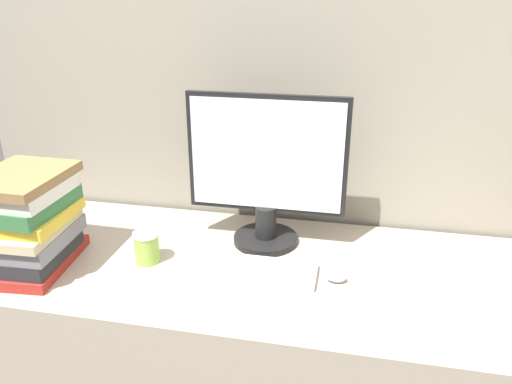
# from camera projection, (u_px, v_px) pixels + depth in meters

# --- Properties ---
(cubicle_panel_rear) EXTENTS (2.05, 0.04, 1.62)m
(cubicle_panel_rear) POSITION_uv_depth(u_px,v_px,m) (273.00, 194.00, 1.74)
(cubicle_panel_rear) COLOR gray
(cubicle_panel_rear) RESTS_ON ground_plane
(desk) EXTENTS (1.65, 0.64, 0.74)m
(desk) POSITION_uv_depth(u_px,v_px,m) (252.00, 365.00, 1.58)
(desk) COLOR tan
(desk) RESTS_ON ground_plane
(monitor) EXTENTS (0.48, 0.20, 0.47)m
(monitor) POSITION_uv_depth(u_px,v_px,m) (266.00, 174.00, 1.48)
(monitor) COLOR black
(monitor) RESTS_ON desk
(keyboard) EXTENTS (0.40, 0.13, 0.02)m
(keyboard) POSITION_uv_depth(u_px,v_px,m) (245.00, 269.00, 1.40)
(keyboard) COLOR silver
(keyboard) RESTS_ON desk
(mouse) EXTENTS (0.06, 0.04, 0.03)m
(mouse) POSITION_uv_depth(u_px,v_px,m) (336.00, 276.00, 1.35)
(mouse) COLOR silver
(mouse) RESTS_ON desk
(coffee_cup) EXTENTS (0.07, 0.07, 0.09)m
(coffee_cup) POSITION_uv_depth(u_px,v_px,m) (147.00, 247.00, 1.44)
(coffee_cup) COLOR #8CB247
(coffee_cup) RESTS_ON desk
(book_stack) EXTENTS (0.23, 0.30, 0.28)m
(book_stack) POSITION_uv_depth(u_px,v_px,m) (29.00, 222.00, 1.38)
(book_stack) COLOR maroon
(book_stack) RESTS_ON desk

